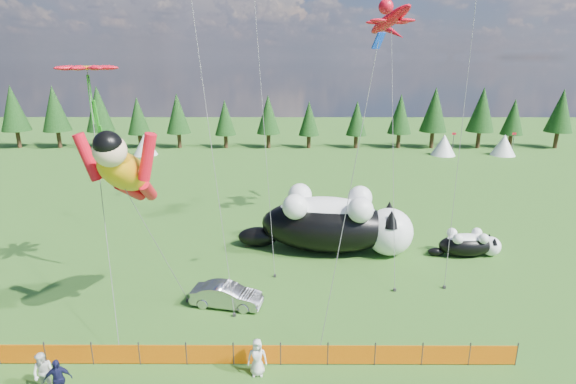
{
  "coord_description": "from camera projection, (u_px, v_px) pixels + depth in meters",
  "views": [
    {
      "loc": [
        1.37,
        -19.24,
        12.58
      ],
      "look_at": [
        1.29,
        4.0,
        5.61
      ],
      "focal_mm": 28.0,
      "sensor_mm": 36.0,
      "label": 1
    }
  ],
  "objects": [
    {
      "name": "spectator_b",
      "position": [
        44.0,
        373.0,
        17.35
      ],
      "size": [
        0.89,
        0.58,
        1.75
      ],
      "primitive_type": "imported",
      "rotation": [
        0.0,
        0.0,
        -0.09
      ],
      "color": "silver",
      "rests_on": "ground"
    },
    {
      "name": "car",
      "position": [
        227.0,
        295.0,
        23.54
      ],
      "size": [
        3.92,
        2.0,
        1.23
      ],
      "primitive_type": "imported",
      "rotation": [
        0.0,
        0.0,
        1.38
      ],
      "color": "#A6A6AA",
      "rests_on": "ground"
    },
    {
      "name": "gecko_kite",
      "position": [
        390.0,
        20.0,
        29.47
      ],
      "size": [
        5.18,
        12.41,
        17.32
      ],
      "color": "red",
      "rests_on": "ground"
    },
    {
      "name": "cat_large",
      "position": [
        334.0,
        222.0,
        29.94
      ],
      "size": [
        11.78,
        5.32,
        4.26
      ],
      "rotation": [
        0.0,
        0.0,
        -0.14
      ],
      "color": "black",
      "rests_on": "ground"
    },
    {
      "name": "safety_fence",
      "position": [
        257.0,
        354.0,
        19.03
      ],
      "size": [
        22.06,
        0.06,
        1.1
      ],
      "color": "#262626",
      "rests_on": "ground"
    },
    {
      "name": "spectator_e",
      "position": [
        257.0,
        357.0,
        18.35
      ],
      "size": [
        0.82,
        0.55,
        1.64
      ],
      "primitive_type": "imported",
      "rotation": [
        0.0,
        0.0,
        0.04
      ],
      "color": "silver",
      "rests_on": "ground"
    },
    {
      "name": "tree_line",
      "position": [
        280.0,
        120.0,
        64.0
      ],
      "size": [
        90.0,
        4.0,
        8.0
      ],
      "primitive_type": null,
      "color": "black",
      "rests_on": "ground"
    },
    {
      "name": "cat_small",
      "position": [
        469.0,
        244.0,
        29.53
      ],
      "size": [
        4.8,
        1.78,
        1.73
      ],
      "rotation": [
        0.0,
        0.0,
        0.03
      ],
      "color": "black",
      "rests_on": "ground"
    },
    {
      "name": "ground",
      "position": [
        261.0,
        324.0,
        22.05
      ],
      "size": [
        160.0,
        160.0,
        0.0
      ],
      "primitive_type": "plane",
      "color": "#0F3609",
      "rests_on": "ground"
    },
    {
      "name": "superhero_kite",
      "position": [
        125.0,
        172.0,
        19.32
      ],
      "size": [
        4.78,
        5.32,
        10.48
      ],
      "color": "orange",
      "rests_on": "ground"
    },
    {
      "name": "festival_tents",
      "position": [
        361.0,
        145.0,
        59.92
      ],
      "size": [
        50.0,
        3.2,
        2.8
      ],
      "primitive_type": null,
      "color": "white",
      "rests_on": "ground"
    },
    {
      "name": "diamond_kite_c",
      "position": [
        375.0,
        59.0,
        18.88
      ],
      "size": [
        2.87,
        3.3,
        14.06
      ],
      "color": "#0C36BC",
      "rests_on": "ground"
    },
    {
      "name": "spectator_c",
      "position": [
        58.0,
        380.0,
        17.02
      ],
      "size": [
        1.12,
        0.78,
        1.73
      ],
      "primitive_type": "imported",
      "rotation": [
        0.0,
        0.0,
        0.28
      ],
      "color": "#15173C",
      "rests_on": "ground"
    },
    {
      "name": "flower_kite",
      "position": [
        87.0,
        71.0,
        21.21
      ],
      "size": [
        4.4,
        7.67,
        13.42
      ],
      "color": "red",
      "rests_on": "ground"
    }
  ]
}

